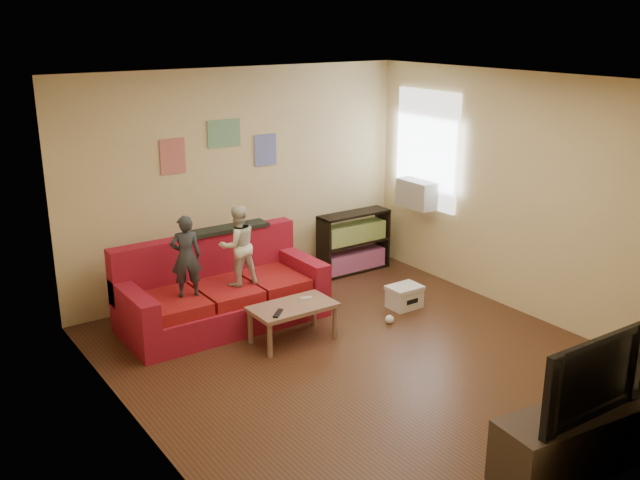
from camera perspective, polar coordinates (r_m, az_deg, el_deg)
room_shell at (r=6.62m, az=3.91°, el=0.77°), size 4.52×5.02×2.72m
sofa at (r=7.95m, az=-7.99°, el=-4.28°), size 2.21×1.02×0.97m
child_a at (r=7.43m, az=-10.67°, el=-1.29°), size 0.36×0.29×0.87m
child_b at (r=7.67m, az=-6.59°, el=-0.44°), size 0.45×0.36×0.89m
coffee_table at (r=7.42m, az=-2.19°, el=-5.63°), size 0.88×0.49×0.40m
remote at (r=7.18m, az=-3.38°, el=-5.88°), size 0.18×0.17×0.02m
game_controller at (r=7.53m, az=-1.11°, el=-4.68°), size 0.13×0.07×0.03m
bookshelf at (r=9.43m, az=2.70°, el=-0.41°), size 1.00×0.30×0.80m
window at (r=9.19m, az=8.52°, el=7.18°), size 0.04×1.08×1.48m
ac_unit at (r=9.22m, az=7.82°, el=3.69°), size 0.28×0.55×0.35m
artwork_left at (r=8.21m, az=-11.70°, el=6.58°), size 0.30×0.01×0.40m
artwork_center at (r=8.44m, az=-7.69°, el=8.45°), size 0.42×0.01×0.32m
artwork_right at (r=8.74m, az=-4.39°, el=7.20°), size 0.30×0.01×0.38m
file_box at (r=8.37m, az=6.77°, el=-4.51°), size 0.38×0.29×0.27m
tv_stand at (r=5.80m, az=19.72°, el=-14.85°), size 1.35×0.58×0.49m
television at (r=5.53m, az=20.31°, el=-9.90°), size 1.09×0.15×0.63m
tissue at (r=7.96m, az=5.58°, el=-6.34°), size 0.12×0.12×0.10m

